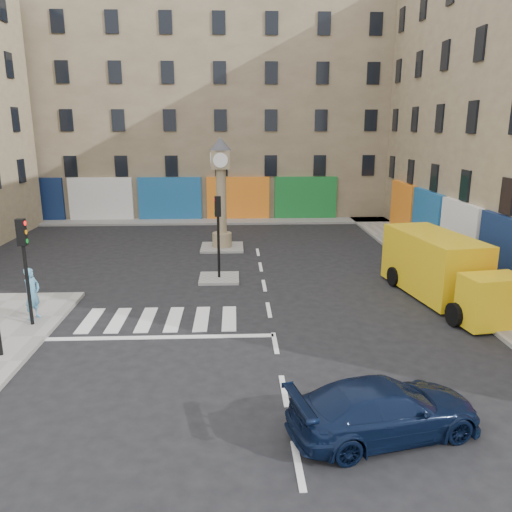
{
  "coord_description": "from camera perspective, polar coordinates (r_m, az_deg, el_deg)",
  "views": [
    {
      "loc": [
        -1.25,
        -13.82,
        6.78
      ],
      "look_at": [
        -0.46,
        4.52,
        2.0
      ],
      "focal_mm": 35.0,
      "sensor_mm": 36.0,
      "label": 1
    }
  ],
  "objects": [
    {
      "name": "ground",
      "position": [
        15.45,
        2.49,
        -11.46
      ],
      "size": [
        120.0,
        120.0,
        0.0
      ],
      "primitive_type": "plane",
      "color": "black",
      "rests_on": "ground"
    },
    {
      "name": "sidewalk_right",
      "position": [
        26.68,
        19.54,
        -0.82
      ],
      "size": [
        2.6,
        30.0,
        0.15
      ],
      "primitive_type": "cube",
      "color": "gray",
      "rests_on": "ground"
    },
    {
      "name": "sidewalk_far",
      "position": [
        36.75,
        -6.72,
        3.98
      ],
      "size": [
        32.0,
        2.4,
        0.15
      ],
      "primitive_type": "cube",
      "color": "gray",
      "rests_on": "ground"
    },
    {
      "name": "island_near",
      "position": [
        22.85,
        -4.23,
        -2.55
      ],
      "size": [
        1.8,
        1.8,
        0.12
      ],
      "primitive_type": "cube",
      "color": "gray",
      "rests_on": "ground"
    },
    {
      "name": "island_far",
      "position": [
        28.64,
        -3.89,
        0.99
      ],
      "size": [
        2.4,
        2.4,
        0.12
      ],
      "primitive_type": "cube",
      "color": "gray",
      "rests_on": "ground"
    },
    {
      "name": "building_far",
      "position": [
        41.95,
        -6.49,
        16.86
      ],
      "size": [
        32.0,
        10.0,
        17.0
      ],
      "primitive_type": "cube",
      "color": "#8C7C5D",
      "rests_on": "ground"
    },
    {
      "name": "traffic_light_left_far",
      "position": [
        18.35,
        -24.97,
        0.1
      ],
      "size": [
        0.28,
        0.22,
        3.7
      ],
      "color": "black",
      "rests_on": "sidewalk_left"
    },
    {
      "name": "traffic_light_island",
      "position": [
        22.24,
        -4.35,
        3.69
      ],
      "size": [
        0.28,
        0.22,
        3.7
      ],
      "color": "black",
      "rests_on": "island_near"
    },
    {
      "name": "clock_pillar",
      "position": [
        28.02,
        -4.01,
        7.94
      ],
      "size": [
        1.2,
        1.2,
        6.1
      ],
      "color": "#9B8B65",
      "rests_on": "island_far"
    },
    {
      "name": "navy_sedan",
      "position": [
        12.04,
        14.51,
        -16.57
      ],
      "size": [
        4.73,
        2.79,
        1.29
      ],
      "primitive_type": "imported",
      "rotation": [
        0.0,
        0.0,
        1.81
      ],
      "color": "black",
      "rests_on": "ground"
    },
    {
      "name": "yellow_van",
      "position": [
        21.26,
        20.52,
        -1.41
      ],
      "size": [
        3.19,
        7.2,
        2.53
      ],
      "rotation": [
        0.0,
        0.0,
        0.15
      ],
      "color": "yellow",
      "rests_on": "ground"
    },
    {
      "name": "pedestrian_blue",
      "position": [
        19.25,
        -24.2,
        -3.94
      ],
      "size": [
        0.62,
        0.78,
        1.87
      ],
      "primitive_type": "imported",
      "rotation": [
        0.0,
        0.0,
        1.29
      ],
      "color": "#4F8EB4",
      "rests_on": "sidewalk_left"
    }
  ]
}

